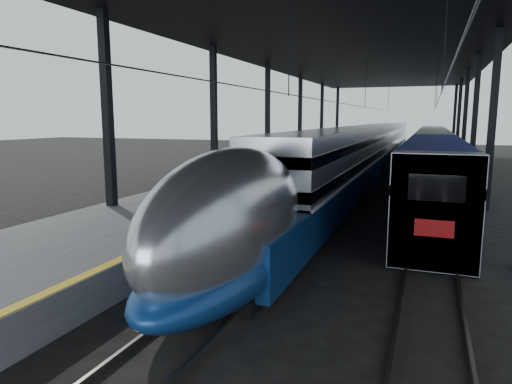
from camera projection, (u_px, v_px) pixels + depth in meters
The scene contains 7 objects.
ground at pixel (168, 284), 12.97m from camera, with size 160.00×160.00×0.00m, color black.
platform at pixel (275, 177), 32.58m from camera, with size 6.00×80.00×1.00m, color #4C4C4F.
yellow_strip at pixel (313, 172), 31.52m from camera, with size 0.30×80.00×0.01m, color gold.
rails at pixel (390, 189), 29.84m from camera, with size 6.52×80.00×0.16m.
canopy at pixel (355, 48), 29.31m from camera, with size 18.00×75.00×9.47m.
tgv_train at pixel (367, 152), 37.30m from camera, with size 2.84×65.20×4.07m.
second_train at pixel (432, 152), 38.66m from camera, with size 2.65×56.05×3.65m.
Camera 1 is at (6.73, -10.69, 4.67)m, focal length 32.00 mm.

